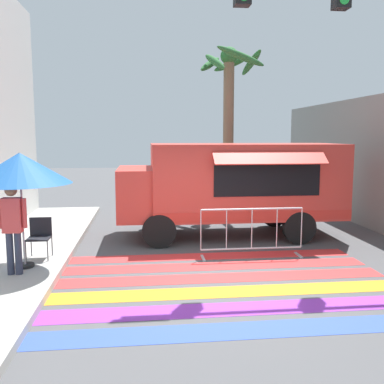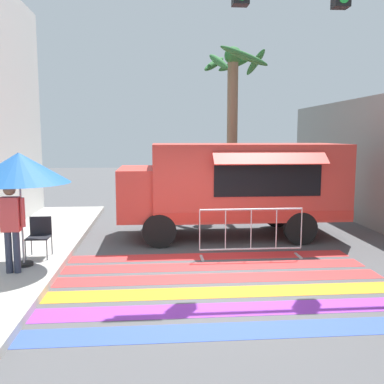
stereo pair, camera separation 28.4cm
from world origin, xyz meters
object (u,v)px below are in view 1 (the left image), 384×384
Objects in this scene: vendor_person at (13,223)px; palm_tree at (229,102)px; patio_umbrella at (20,169)px; folding_chair at (40,234)px; barricade_front at (252,233)px; food_truck at (228,183)px; traffic_signal_pole at (344,36)px.

palm_tree reaches higher than vendor_person.
patio_umbrella reaches higher than vendor_person.
vendor_person is at bearing -79.40° from folding_chair.
folding_chair is 1.23m from vendor_person.
patio_umbrella is 5.09m from barricade_front.
palm_tree is at bearing 84.27° from barricade_front.
folding_chair is at bearing -154.46° from food_truck.
food_truck is 0.90× the size of traffic_signal_pole.
palm_tree is at bearing 78.50° from food_truck.
traffic_signal_pole reaches higher than barricade_front.
folding_chair is (-4.52, -2.16, -0.82)m from food_truck.
traffic_signal_pole is 7.56m from vendor_person.
traffic_signal_pole reaches higher than palm_tree.
food_truck is 3.46× the size of vendor_person.
patio_umbrella is at bearing -148.76° from food_truck.
folding_chair is (-6.38, 0.55, -4.12)m from traffic_signal_pole.
food_truck is 2.53× the size of barricade_front.
patio_umbrella is at bearing -81.39° from folding_chair.
food_truck is 4.26m from palm_tree.
patio_umbrella reaches higher than folding_chair.
palm_tree is (0.56, 5.57, 3.34)m from barricade_front.
barricade_front is (-1.73, 0.56, -4.21)m from traffic_signal_pole.
patio_umbrella is (-4.66, -2.83, 0.64)m from food_truck.
folding_chair is at bearing 95.42° from vendor_person.
food_truck is at bearing 31.24° from patio_umbrella.
patio_umbrella is at bearing -130.62° from palm_tree.
food_truck is 2.62× the size of patio_umbrella.
palm_tree reaches higher than food_truck.
folding_chair is at bearing -133.05° from palm_tree.
food_truck reaches higher than patio_umbrella.
barricade_front reaches higher than folding_chair.
traffic_signal_pole is at bearing -55.36° from food_truck.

